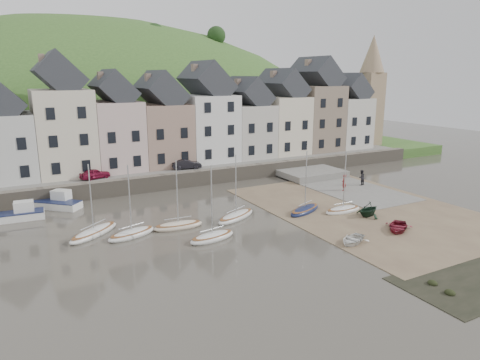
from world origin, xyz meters
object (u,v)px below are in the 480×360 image
rowboat_green (368,209)px  rowboat_red (398,227)px  person_dark (361,178)px  person_red (344,183)px  car_right (187,164)px  rowboat_white (352,240)px  car_left (95,174)px  sailboat_0 (94,232)px

rowboat_green → rowboat_red: bearing=-19.0°
rowboat_green → person_dark: person_dark is taller
person_red → car_right: bearing=-81.9°
rowboat_white → car_right: 26.27m
rowboat_green → person_dark: bearing=128.4°
person_red → rowboat_red: bearing=30.3°
rowboat_white → person_dark: 19.41m
rowboat_green → person_red: size_ratio=1.41×
car_left → rowboat_green: bearing=-149.0°
sailboat_0 → car_right: 19.96m
person_dark → car_right: bearing=-49.2°
car_right → rowboat_green: bearing=-145.9°
sailboat_0 → person_red: bearing=1.7°
rowboat_green → person_red: (4.20, 8.18, 0.30)m
person_dark → car_right: (-17.69, 12.32, 1.15)m
person_dark → car_left: 31.39m
car_right → car_left: bearing=99.4°
rowboat_green → rowboat_red: size_ratio=0.83×
sailboat_0 → car_left: sailboat_0 is taller
rowboat_white → person_red: person_red is taller
sailboat_0 → rowboat_red: (23.29, -11.46, 0.14)m
rowboat_white → person_dark: size_ratio=1.54×
person_dark → car_right: size_ratio=0.51×
rowboat_green → car_right: bearing=-166.5°
person_dark → car_left: (-28.85, 12.32, 1.12)m
sailboat_0 → person_dark: bearing=3.3°
person_dark → rowboat_green: bearing=35.2°
person_red → rowboat_green: bearing=24.3°
car_right → person_red: bearing=-123.9°
rowboat_red → person_dark: bearing=111.6°
rowboat_green → car_right: car_right is taller
sailboat_0 → rowboat_green: size_ratio=2.35×
person_red → person_dark: 3.74m
sailboat_0 → person_red: size_ratio=3.33×
sailboat_0 → car_left: (2.81, 14.12, 1.92)m
rowboat_green → person_red: person_red is taller
rowboat_red → person_red: 13.19m
person_dark → car_left: size_ratio=0.55×
car_left → car_right: bearing=-103.4°
sailboat_0 → person_dark: size_ratio=3.38×
person_dark → rowboat_red: bearing=43.4°
rowboat_red → car_right: size_ratio=0.89×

